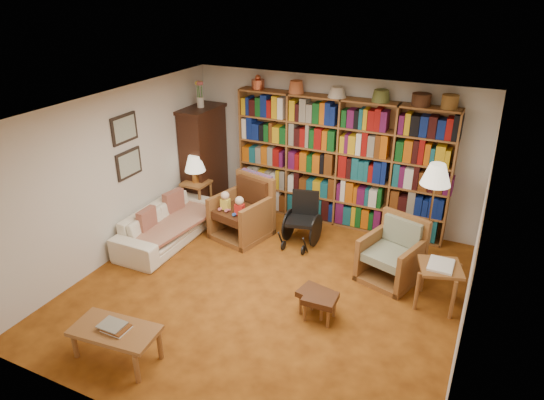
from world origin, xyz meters
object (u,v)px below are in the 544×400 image
Objects in this scene: wheelchair at (302,220)px; footstool_b at (320,300)px; side_table_papers at (440,272)px; footstool_a at (314,295)px; sofa at (169,224)px; armchair_sage at (392,255)px; floor_lamp at (436,179)px; side_table_lamp at (197,190)px; coffee_table at (115,333)px; armchair_leather at (244,211)px.

wheelchair reaches higher than footstool_b.
side_table_papers is 1.64m from footstool_a.
sofa is 4.71× the size of footstool_b.
wheelchair is at bearing 160.94° from side_table_papers.
sofa is at bearing -178.75° from side_table_papers.
armchair_sage is 1.23m from floor_lamp.
footstool_b is at bearing -116.76° from floor_lamp.
floor_lamp reaches higher than side_table_lamp.
wheelchair reaches higher than coffee_table.
armchair_leather reaches higher than side_table_papers.
floor_lamp is at bearing 59.31° from footstool_a.
side_table_papers is at bearing 36.27° from footstool_b.
coffee_table reaches higher than footstool_a.
armchair_sage reaches higher than side_table_papers.
armchair_sage reaches higher than footstool_b.
armchair_sage is at bearing -124.38° from floor_lamp.
armchair_leather is 2.32× the size of footstool_a.
coffee_table reaches higher than footstool_b.
armchair_leather is at bearing 175.11° from armchair_sage.
side_table_lamp is 4.39m from side_table_papers.
armchair_sage is 0.82m from side_table_papers.
armchair_sage is at bearing -12.80° from wheelchair.
wheelchair is 0.86× the size of coffee_table.
coffee_table is at bearing -138.09° from footstool_b.
floor_lamp is (3.89, 1.06, 1.09)m from sofa.
side_table_lamp is at bearing 109.28° from coffee_table.
side_table_papers is 4.02m from coffee_table.
armchair_leather is 1.17× the size of wheelchair.
floor_lamp reaches higher than armchair_sage.
coffee_table is (0.10, -3.20, -0.06)m from armchair_leather.
floor_lamp is 1.57× the size of coffee_table.
floor_lamp is 2.48× the size of side_table_papers.
sofa is 1.25m from armchair_leather.
armchair_leather is 2.42× the size of footstool_b.
side_table_lamp is at bearing 149.19° from footstool_a.
footstool_a is at bearing -118.97° from armchair_sage.
armchair_sage reaches higher than sofa.
wheelchair is 2.07× the size of footstool_b.
footstool_a is at bearing -120.69° from floor_lamp.
side_table_lamp is (-0.10, 0.99, 0.19)m from sofa.
floor_lamp reaches higher than footstool_b.
sofa is 4.52× the size of footstool_a.
side_table_lamp is 2.09m from wheelchair.
armchair_leather is 0.64× the size of floor_lamp.
side_table_papers is (4.30, -0.90, 0.02)m from side_table_lamp.
side_table_lamp is 0.99× the size of side_table_papers.
wheelchair is (1.99, 0.86, 0.11)m from sofa.
wheelchair is at bearing -67.04° from sofa.
side_table_lamp is 0.40× the size of floor_lamp.
armchair_sage is at bearing -7.57° from side_table_lamp.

